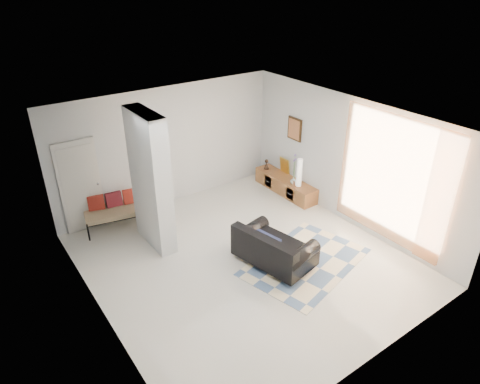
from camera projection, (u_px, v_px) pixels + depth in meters
floor at (244, 260)px, 8.37m from camera, size 6.00×6.00×0.00m
ceiling at (245, 123)px, 7.06m from camera, size 6.00×6.00×0.00m
wall_back at (168, 147)px, 9.87m from camera, size 6.00×0.00×6.00m
wall_front at (381, 287)px, 5.56m from camera, size 6.00×0.00×6.00m
wall_left at (94, 249)px, 6.30m from camera, size 0.00×6.00×6.00m
wall_right at (349, 162)px, 9.13m from camera, size 0.00×6.00×6.00m
partition_column at (151, 181)px, 8.30m from camera, size 0.35×1.20×2.80m
hallway_door at (80, 186)px, 8.94m from camera, size 0.85×0.06×2.04m
curtain at (392, 180)px, 8.24m from camera, size 0.00×2.55×2.55m
wall_art at (295, 129)px, 10.22m from camera, size 0.04×0.45×0.55m
media_console at (285, 185)px, 10.79m from camera, size 0.45×1.90×0.80m
loveseat at (273, 249)px, 8.09m from camera, size 1.16×1.65×0.76m
daybed at (121, 208)px, 9.33m from camera, size 1.71×0.99×0.77m
area_rug at (305, 262)px, 8.31m from camera, size 2.74×2.15×0.01m
cylinder_lamp at (299, 173)px, 10.18m from camera, size 0.13×0.13×0.69m
bronze_figurine at (267, 164)px, 11.12m from camera, size 0.14×0.14×0.26m
vase at (293, 180)px, 10.39m from camera, size 0.16×0.16×0.17m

